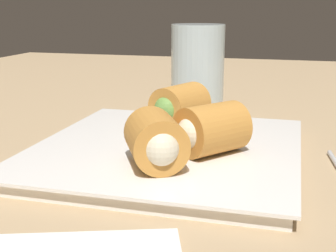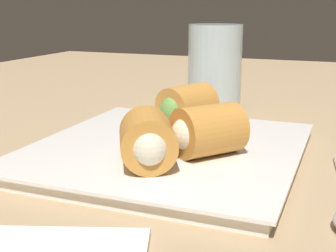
% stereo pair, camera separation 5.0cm
% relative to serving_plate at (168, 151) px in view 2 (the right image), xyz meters
% --- Properties ---
extents(table_surface, '(1.80, 1.40, 0.02)m').
position_rel_serving_plate_xyz_m(table_surface, '(0.03, 0.03, -0.02)').
color(table_surface, tan).
rests_on(table_surface, ground).
extents(serving_plate, '(0.28, 0.26, 0.01)m').
position_rel_serving_plate_xyz_m(serving_plate, '(0.00, 0.00, 0.00)').
color(serving_plate, white).
rests_on(serving_plate, table_surface).
extents(roll_front_left, '(0.08, 0.08, 0.05)m').
position_rel_serving_plate_xyz_m(roll_front_left, '(-0.02, -0.05, 0.03)').
color(roll_front_left, '#C68438').
rests_on(roll_front_left, serving_plate).
extents(roll_front_right, '(0.08, 0.07, 0.05)m').
position_rel_serving_plate_xyz_m(roll_front_right, '(-0.07, -0.01, 0.03)').
color(roll_front_right, '#C68438').
rests_on(roll_front_right, serving_plate).
extents(roll_back_left, '(0.07, 0.07, 0.05)m').
position_rel_serving_plate_xyz_m(roll_back_left, '(0.08, 0.01, 0.03)').
color(roll_back_left, '#C68438').
rests_on(roll_back_left, serving_plate).
extents(drinking_glass, '(0.08, 0.08, 0.13)m').
position_rel_serving_plate_xyz_m(drinking_glass, '(0.23, 0.02, 0.06)').
color(drinking_glass, silver).
rests_on(drinking_glass, table_surface).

